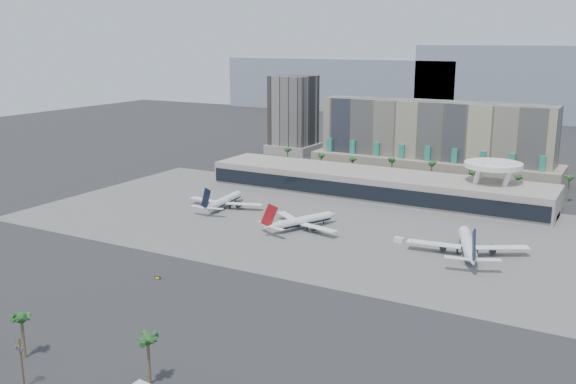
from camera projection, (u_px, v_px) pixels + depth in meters
The scene contains 17 objects.
ground at pixel (257, 262), 224.45m from camera, with size 900.00×900.00×0.00m, color #232326.
apron_pad at pixel (326, 223), 271.15m from camera, with size 260.00×130.00×0.06m, color #5B5B59.
mountain_ridge at pixel (545, 89), 603.38m from camera, with size 680.00×60.00×70.00m.
hotel at pixel (434, 146), 363.90m from camera, with size 140.00×30.00×42.00m.
office_tower at pixel (293, 119), 433.93m from camera, with size 30.00×30.00×52.00m.
terminal at pixel (375, 183), 316.20m from camera, with size 170.00×32.50×14.50m.
saucer_structure at pixel (493, 168), 292.59m from camera, with size 26.00×26.00×21.89m.
palm_row at pixel (412, 165), 341.81m from camera, with size 157.80×2.80×13.10m.
utility_pole at pixel (21, 358), 142.13m from camera, with size 3.20×0.85×12.00m.
airliner_left at pixel (224, 201), 294.83m from camera, with size 36.91×38.17×13.19m.
airliner_centre at pixel (302, 221), 262.53m from camera, with size 35.05×36.06×13.38m.
airliner_right at pixel (468, 245), 230.79m from camera, with size 42.05×43.50×15.58m.
service_vehicle_a at pixel (206, 208), 291.24m from camera, with size 3.83×1.87×1.87m, color silver.
service_vehicle_b at pixel (399, 240), 245.92m from camera, with size 3.71×2.12×1.91m, color silver.
taxiway_sign at pixel (158, 278), 208.32m from camera, with size 2.09×0.58×0.94m.
near_palm_a at pixel (22, 323), 155.20m from camera, with size 6.00×6.00×11.89m.
near_palm_b at pixel (148, 345), 142.91m from camera, with size 6.00×6.00×12.46m.
Camera 1 is at (112.94, -180.36, 76.21)m, focal length 40.00 mm.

